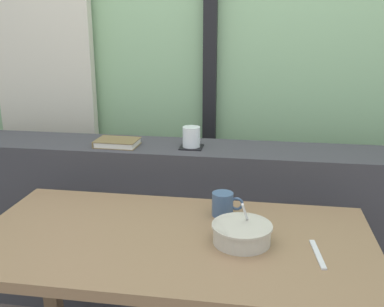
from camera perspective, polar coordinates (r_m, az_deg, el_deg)
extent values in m
cube|color=#8EBC89|center=(2.47, 3.17, 17.35)|extent=(4.80, 0.08, 2.80)
cube|color=beige|center=(2.65, -18.52, 13.25)|extent=(0.56, 0.06, 2.50)
cube|color=black|center=(2.40, 2.35, 14.99)|extent=(0.07, 0.05, 2.60)
cube|color=#38383D|center=(2.16, 1.21, -9.73)|extent=(2.80, 0.30, 0.82)
cube|color=brown|center=(2.07, -17.59, -14.36)|extent=(0.06, 0.06, 0.66)
cube|color=brown|center=(1.91, 18.28, -17.28)|extent=(0.06, 0.06, 0.66)
cube|color=#846647|center=(1.48, -2.42, -11.11)|extent=(1.29, 0.66, 0.03)
cube|color=black|center=(1.99, -0.08, 0.83)|extent=(0.10, 0.10, 0.00)
cylinder|color=white|center=(1.98, -0.08, 2.15)|extent=(0.08, 0.08, 0.09)
cylinder|color=#CC4C38|center=(1.98, -0.08, 1.82)|extent=(0.07, 0.07, 0.06)
cube|color=brown|center=(2.05, -9.45, 1.02)|extent=(0.19, 0.14, 0.00)
cube|color=silver|center=(2.05, -9.46, 1.38)|extent=(0.18, 0.13, 0.02)
cube|color=brown|center=(2.04, -9.48, 1.73)|extent=(0.19, 0.14, 0.00)
cube|color=brown|center=(2.08, -11.86, 1.49)|extent=(0.01, 0.13, 0.03)
cylinder|color=#BCB7A8|center=(1.43, 6.37, -10.10)|extent=(0.18, 0.18, 0.06)
cylinder|color=#BCB7A8|center=(1.42, 6.40, -9.14)|extent=(0.19, 0.19, 0.01)
cylinder|color=#9E5B33|center=(1.43, 6.36, -10.32)|extent=(0.16, 0.16, 0.04)
cylinder|color=silver|center=(1.44, 6.93, -7.92)|extent=(0.03, 0.12, 0.13)
ellipsoid|color=silver|center=(1.47, 6.91, -9.09)|extent=(0.03, 0.05, 0.01)
cube|color=silver|center=(1.42, 15.72, -12.24)|extent=(0.03, 0.17, 0.01)
cylinder|color=#3D567A|center=(1.61, 3.92, -6.45)|extent=(0.08, 0.08, 0.08)
torus|color=#3D567A|center=(1.60, 5.71, -6.40)|extent=(0.05, 0.01, 0.05)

